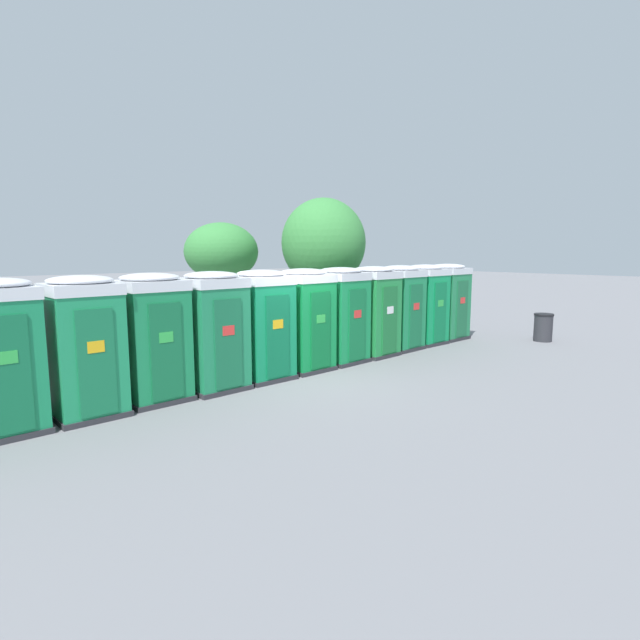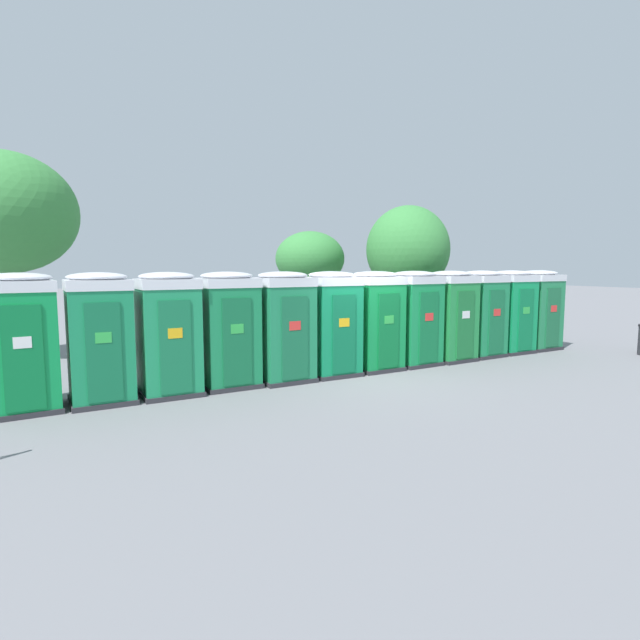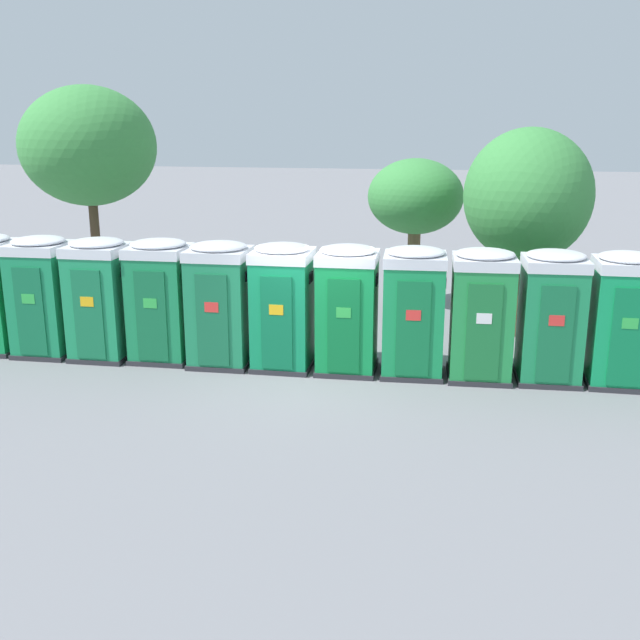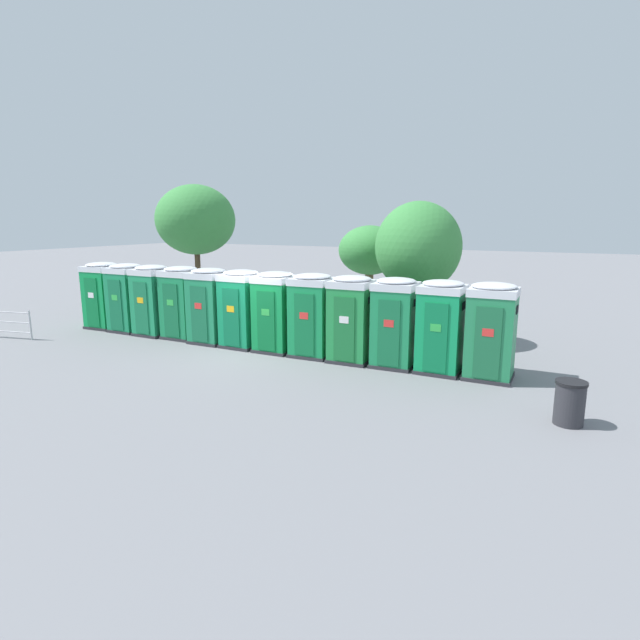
{
  "view_description": "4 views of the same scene",
  "coord_description": "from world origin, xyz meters",
  "px_view_note": "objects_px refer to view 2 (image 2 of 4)",
  "views": [
    {
      "loc": [
        -7.34,
        -8.78,
        2.95
      ],
      "look_at": [
        1.22,
        0.59,
        1.2
      ],
      "focal_mm": 28.0,
      "sensor_mm": 36.0,
      "label": 1
    },
    {
      "loc": [
        -6.74,
        -9.92,
        2.63
      ],
      "look_at": [
        -0.95,
        0.56,
        1.36
      ],
      "focal_mm": 28.0,
      "sensor_mm": 36.0,
      "label": 2
    },
    {
      "loc": [
        2.61,
        -13.63,
        4.95
      ],
      "look_at": [
        0.09,
        0.58,
        1.01
      ],
      "focal_mm": 42.0,
      "sensor_mm": 36.0,
      "label": 3
    },
    {
      "loc": [
        8.95,
        -12.59,
        4.09
      ],
      "look_at": [
        2.18,
        0.6,
        1.13
      ],
      "focal_mm": 28.0,
      "sensor_mm": 36.0,
      "label": 4
    }
  ],
  "objects_px": {
    "portapotty_5": "(331,323)",
    "portapotty_0": "(22,342)",
    "street_tree_2": "(4,213)",
    "street_tree_0": "(408,251)",
    "portapotty_7": "(414,318)",
    "portapotty_11": "(537,309)",
    "portapotty_1": "(100,337)",
    "portapotty_9": "(481,313)",
    "portapotty_3": "(228,329)",
    "portapotty_6": "(375,320)",
    "portapotty_8": "(450,315)",
    "portapotty_4": "(283,326)",
    "portapotty_10": "(510,311)",
    "portapotty_2": "(169,333)",
    "street_tree_1": "(310,260)"
  },
  "relations": [
    {
      "from": "portapotty_3",
      "to": "street_tree_0",
      "type": "bearing_deg",
      "value": 22.71
    },
    {
      "from": "portapotty_3",
      "to": "street_tree_2",
      "type": "xyz_separation_m",
      "value": [
        -4.35,
        5.93,
        2.84
      ]
    },
    {
      "from": "portapotty_7",
      "to": "portapotty_11",
      "type": "height_order",
      "value": "same"
    },
    {
      "from": "portapotty_8",
      "to": "portapotty_3",
      "type": "bearing_deg",
      "value": 179.78
    },
    {
      "from": "portapotty_11",
      "to": "portapotty_6",
      "type": "bearing_deg",
      "value": -178.49
    },
    {
      "from": "portapotty_4",
      "to": "portapotty_8",
      "type": "distance_m",
      "value": 5.2
    },
    {
      "from": "portapotty_7",
      "to": "street_tree_1",
      "type": "xyz_separation_m",
      "value": [
        -0.31,
        5.42,
        1.62
      ]
    },
    {
      "from": "portapotty_2",
      "to": "portapotty_11",
      "type": "distance_m",
      "value": 11.7
    },
    {
      "from": "portapotty_0",
      "to": "portapotty_11",
      "type": "height_order",
      "value": "same"
    },
    {
      "from": "portapotty_4",
      "to": "portapotty_6",
      "type": "xyz_separation_m",
      "value": [
        2.6,
        0.04,
        0.0
      ]
    },
    {
      "from": "portapotty_3",
      "to": "portapotty_4",
      "type": "height_order",
      "value": "same"
    },
    {
      "from": "portapotty_0",
      "to": "portapotty_3",
      "type": "bearing_deg",
      "value": 0.89
    },
    {
      "from": "street_tree_0",
      "to": "portapotty_5",
      "type": "bearing_deg",
      "value": -146.79
    },
    {
      "from": "portapotty_10",
      "to": "portapotty_9",
      "type": "bearing_deg",
      "value": -178.8
    },
    {
      "from": "portapotty_3",
      "to": "portapotty_8",
      "type": "bearing_deg",
      "value": -0.22
    },
    {
      "from": "portapotty_3",
      "to": "portapotty_7",
      "type": "xyz_separation_m",
      "value": [
        5.2,
        -0.02,
        0.0
      ]
    },
    {
      "from": "portapotty_5",
      "to": "portapotty_10",
      "type": "distance_m",
      "value": 6.5
    },
    {
      "from": "portapotty_5",
      "to": "portapotty_1",
      "type": "bearing_deg",
      "value": -179.86
    },
    {
      "from": "portapotty_1",
      "to": "portapotty_0",
      "type": "bearing_deg",
      "value": 179.12
    },
    {
      "from": "portapotty_1",
      "to": "portapotty_10",
      "type": "height_order",
      "value": "same"
    },
    {
      "from": "portapotty_1",
      "to": "portapotty_4",
      "type": "distance_m",
      "value": 3.9
    },
    {
      "from": "portapotty_5",
      "to": "portapotty_0",
      "type": "bearing_deg",
      "value": 179.94
    },
    {
      "from": "portapotty_6",
      "to": "portapotty_8",
      "type": "xyz_separation_m",
      "value": [
        2.6,
        0.03,
        -0.0
      ]
    },
    {
      "from": "portapotty_2",
      "to": "street_tree_2",
      "type": "bearing_deg",
      "value": 116.89
    },
    {
      "from": "portapotty_1",
      "to": "portapotty_3",
      "type": "relative_size",
      "value": 1.0
    },
    {
      "from": "portapotty_11",
      "to": "portapotty_8",
      "type": "bearing_deg",
      "value": -177.88
    },
    {
      "from": "portapotty_8",
      "to": "street_tree_2",
      "type": "bearing_deg",
      "value": 151.24
    },
    {
      "from": "portapotty_4",
      "to": "portapotty_2",
      "type": "bearing_deg",
      "value": -179.98
    },
    {
      "from": "portapotty_9",
      "to": "street_tree_0",
      "type": "bearing_deg",
      "value": 95.58
    },
    {
      "from": "portapotty_9",
      "to": "street_tree_0",
      "type": "height_order",
      "value": "street_tree_0"
    },
    {
      "from": "portapotty_5",
      "to": "portapotty_10",
      "type": "relative_size",
      "value": 1.0
    },
    {
      "from": "portapotty_3",
      "to": "street_tree_0",
      "type": "relative_size",
      "value": 0.54
    },
    {
      "from": "portapotty_3",
      "to": "portapotty_8",
      "type": "relative_size",
      "value": 1.0
    },
    {
      "from": "portapotty_9",
      "to": "portapotty_3",
      "type": "bearing_deg",
      "value": -179.56
    },
    {
      "from": "portapotty_3",
      "to": "portapotty_7",
      "type": "relative_size",
      "value": 1.0
    },
    {
      "from": "portapotty_4",
      "to": "street_tree_2",
      "type": "xyz_separation_m",
      "value": [
        -5.65,
        6.02,
        2.84
      ]
    },
    {
      "from": "portapotty_2",
      "to": "portapotty_11",
      "type": "bearing_deg",
      "value": 1.04
    },
    {
      "from": "portapotty_1",
      "to": "street_tree_1",
      "type": "relative_size",
      "value": 0.65
    },
    {
      "from": "portapotty_0",
      "to": "street_tree_2",
      "type": "xyz_separation_m",
      "value": [
        -0.46,
        5.99,
        2.84
      ]
    },
    {
      "from": "portapotty_6",
      "to": "street_tree_2",
      "type": "relative_size",
      "value": 0.44
    },
    {
      "from": "portapotty_2",
      "to": "portapotty_5",
      "type": "height_order",
      "value": "same"
    },
    {
      "from": "portapotty_10",
      "to": "street_tree_1",
      "type": "distance_m",
      "value": 6.97
    },
    {
      "from": "portapotty_9",
      "to": "portapotty_11",
      "type": "height_order",
      "value": "same"
    },
    {
      "from": "portapotty_8",
      "to": "portapotty_6",
      "type": "bearing_deg",
      "value": -179.41
    },
    {
      "from": "portapotty_9",
      "to": "street_tree_2",
      "type": "xyz_separation_m",
      "value": [
        -12.15,
        5.87,
        2.84
      ]
    },
    {
      "from": "portapotty_1",
      "to": "street_tree_0",
      "type": "height_order",
      "value": "street_tree_0"
    },
    {
      "from": "portapotty_3",
      "to": "portapotty_10",
      "type": "height_order",
      "value": "same"
    },
    {
      "from": "portapotty_10",
      "to": "portapotty_4",
      "type": "bearing_deg",
      "value": -178.68
    },
    {
      "from": "street_tree_2",
      "to": "street_tree_0",
      "type": "bearing_deg",
      "value": -13.26
    },
    {
      "from": "portapotty_5",
      "to": "portapotty_6",
      "type": "bearing_deg",
      "value": 0.68
    }
  ]
}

